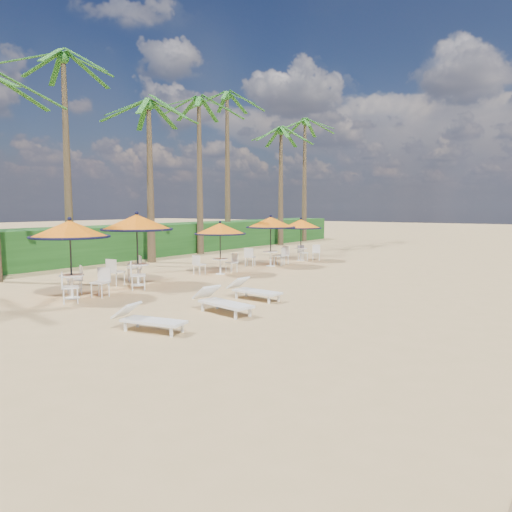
{
  "coord_description": "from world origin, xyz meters",
  "views": [
    {
      "loc": [
        8.26,
        -8.98,
        2.84
      ],
      "look_at": [
        -1.15,
        4.63,
        1.2
      ],
      "focal_mm": 35.0,
      "sensor_mm": 36.0,
      "label": 1
    }
  ],
  "objects_px": {
    "station_0": "(72,239)",
    "lounger_mid": "(221,301)",
    "station_2": "(220,233)",
    "lounger_far": "(252,289)",
    "station_3": "(271,229)",
    "station_4": "(302,228)",
    "station_1": "(136,231)",
    "lounger_near": "(147,318)"
  },
  "relations": [
    {
      "from": "station_4",
      "to": "station_3",
      "type": "bearing_deg",
      "value": -90.52
    },
    {
      "from": "station_3",
      "to": "lounger_far",
      "type": "relative_size",
      "value": 1.32
    },
    {
      "from": "station_0",
      "to": "lounger_far",
      "type": "distance_m",
      "value": 5.77
    },
    {
      "from": "station_1",
      "to": "lounger_mid",
      "type": "relative_size",
      "value": 1.33
    },
    {
      "from": "station_2",
      "to": "station_0",
      "type": "bearing_deg",
      "value": -91.85
    },
    {
      "from": "station_2",
      "to": "station_4",
      "type": "height_order",
      "value": "station_4"
    },
    {
      "from": "lounger_near",
      "to": "lounger_mid",
      "type": "height_order",
      "value": "lounger_mid"
    },
    {
      "from": "station_0",
      "to": "station_2",
      "type": "xyz_separation_m",
      "value": [
        0.23,
        6.95,
        -0.13
      ]
    },
    {
      "from": "lounger_far",
      "to": "station_0",
      "type": "bearing_deg",
      "value": -141.74
    },
    {
      "from": "station_0",
      "to": "lounger_mid",
      "type": "relative_size",
      "value": 1.25
    },
    {
      "from": "lounger_near",
      "to": "station_1",
      "type": "bearing_deg",
      "value": 129.28
    },
    {
      "from": "station_0",
      "to": "station_2",
      "type": "bearing_deg",
      "value": 88.15
    },
    {
      "from": "station_3",
      "to": "station_4",
      "type": "bearing_deg",
      "value": 89.48
    },
    {
      "from": "station_4",
      "to": "lounger_far",
      "type": "distance_m",
      "value": 11.44
    },
    {
      "from": "station_0",
      "to": "lounger_far",
      "type": "xyz_separation_m",
      "value": [
        4.66,
        3.03,
        -1.54
      ]
    },
    {
      "from": "station_1",
      "to": "station_3",
      "type": "relative_size",
      "value": 1.09
    },
    {
      "from": "station_4",
      "to": "station_2",
      "type": "bearing_deg",
      "value": -91.89
    },
    {
      "from": "station_0",
      "to": "station_2",
      "type": "distance_m",
      "value": 6.96
    },
    {
      "from": "station_1",
      "to": "lounger_far",
      "type": "xyz_separation_m",
      "value": [
        5.03,
        0.14,
        -1.65
      ]
    },
    {
      "from": "station_3",
      "to": "lounger_far",
      "type": "distance_m",
      "value": 8.81
    },
    {
      "from": "station_0",
      "to": "station_3",
      "type": "distance_m",
      "value": 10.6
    },
    {
      "from": "lounger_near",
      "to": "station_4",
      "type": "bearing_deg",
      "value": 95.88
    },
    {
      "from": "station_3",
      "to": "lounger_far",
      "type": "bearing_deg",
      "value": -60.7
    },
    {
      "from": "station_1",
      "to": "lounger_mid",
      "type": "xyz_separation_m",
      "value": [
        5.46,
        -1.94,
        -1.63
      ]
    },
    {
      "from": "station_0",
      "to": "station_1",
      "type": "xyz_separation_m",
      "value": [
        -0.37,
        2.89,
        0.11
      ]
    },
    {
      "from": "station_2",
      "to": "lounger_mid",
      "type": "bearing_deg",
      "value": -50.97
    },
    {
      "from": "station_1",
      "to": "station_3",
      "type": "distance_m",
      "value": 7.74
    },
    {
      "from": "station_2",
      "to": "station_3",
      "type": "relative_size",
      "value": 0.92
    },
    {
      "from": "station_3",
      "to": "lounger_mid",
      "type": "height_order",
      "value": "station_3"
    },
    {
      "from": "station_3",
      "to": "lounger_mid",
      "type": "bearing_deg",
      "value": -64.14
    },
    {
      "from": "lounger_near",
      "to": "lounger_mid",
      "type": "xyz_separation_m",
      "value": [
        0.15,
        2.52,
        0.03
      ]
    },
    {
      "from": "station_1",
      "to": "station_4",
      "type": "relative_size",
      "value": 1.18
    },
    {
      "from": "station_0",
      "to": "lounger_mid",
      "type": "xyz_separation_m",
      "value": [
        5.09,
        0.95,
        -1.53
      ]
    },
    {
      "from": "station_3",
      "to": "station_4",
      "type": "xyz_separation_m",
      "value": [
        0.03,
        2.97,
        -0.06
      ]
    },
    {
      "from": "station_0",
      "to": "lounger_near",
      "type": "distance_m",
      "value": 5.41
    },
    {
      "from": "station_2",
      "to": "lounger_mid",
      "type": "relative_size",
      "value": 1.12
    },
    {
      "from": "station_0",
      "to": "station_1",
      "type": "height_order",
      "value": "station_1"
    },
    {
      "from": "station_1",
      "to": "station_4",
      "type": "height_order",
      "value": "station_1"
    },
    {
      "from": "station_0",
      "to": "station_1",
      "type": "relative_size",
      "value": 0.94
    },
    {
      "from": "station_1",
      "to": "lounger_mid",
      "type": "height_order",
      "value": "station_1"
    },
    {
      "from": "station_2",
      "to": "lounger_mid",
      "type": "distance_m",
      "value": 7.85
    },
    {
      "from": "lounger_far",
      "to": "station_2",
      "type": "bearing_deg",
      "value": 143.79
    }
  ]
}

